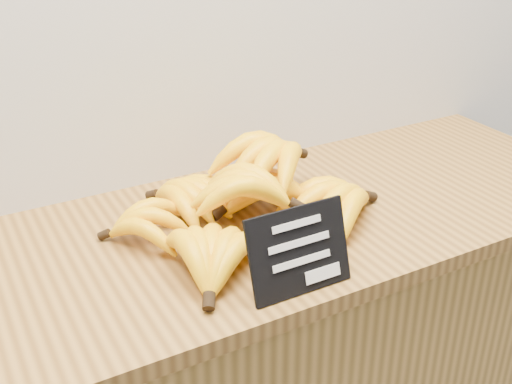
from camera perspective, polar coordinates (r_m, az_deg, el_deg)
name	(u,v)px	position (r m, az deg, el deg)	size (l,w,h in m)	color
counter_top	(243,232)	(1.19, -1.16, -3.54)	(1.56, 0.54, 0.03)	olive
chalkboard_sign	(299,251)	(0.99, 3.87, -5.25)	(0.17, 0.01, 0.14)	black
banana_pile	(249,200)	(1.16, -0.65, -0.69)	(0.52, 0.40, 0.13)	yellow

